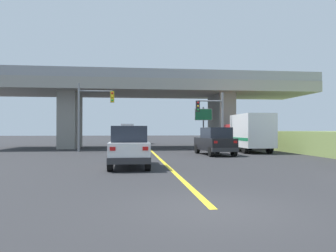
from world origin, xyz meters
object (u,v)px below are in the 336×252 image
(suv_crossing, at_px, (215,141))
(traffic_signal_nearside, at_px, (213,115))
(sedan_oncoming, at_px, (139,136))
(semi_truck_distant, at_px, (127,132))
(traffic_signal_farside, at_px, (91,108))
(highway_sign, at_px, (203,118))
(box_truck, at_px, (249,132))
(suv_lead, at_px, (129,147))

(suv_crossing, distance_m, traffic_signal_nearside, 5.00)
(sedan_oncoming, distance_m, semi_truck_distant, 18.18)
(traffic_signal_farside, bearing_deg, highway_sign, 21.57)
(box_truck, distance_m, traffic_signal_farside, 13.52)
(suv_lead, distance_m, traffic_signal_nearside, 13.89)
(suv_crossing, height_order, traffic_signal_farside, traffic_signal_farside)
(suv_crossing, bearing_deg, traffic_signal_nearside, 72.31)
(suv_lead, distance_m, highway_sign, 18.07)
(traffic_signal_nearside, distance_m, semi_truck_distant, 35.85)
(traffic_signal_nearside, height_order, traffic_signal_farside, traffic_signal_farside)
(traffic_signal_nearside, relative_size, highway_sign, 1.23)
(suv_lead, bearing_deg, suv_crossing, 49.12)
(traffic_signal_nearside, bearing_deg, semi_truck_distant, 102.34)
(suv_lead, bearing_deg, traffic_signal_farside, 105.13)
(highway_sign, bearing_deg, box_truck, -67.87)
(box_truck, xyz_separation_m, highway_sign, (-2.49, 6.11, 1.44))
(box_truck, distance_m, semi_truck_distant, 37.84)
(sedan_oncoming, xyz_separation_m, traffic_signal_farside, (-4.63, -16.46, 2.68))
(suv_crossing, relative_size, box_truck, 0.72)
(box_truck, bearing_deg, traffic_signal_nearside, 152.16)
(traffic_signal_farside, bearing_deg, sedan_oncoming, 74.28)
(sedan_oncoming, distance_m, highway_sign, 13.81)
(suv_lead, xyz_separation_m, highway_sign, (7.49, 16.32, 2.06))
(traffic_signal_farside, xyz_separation_m, highway_sign, (10.75, 4.25, -0.62))
(suv_lead, distance_m, semi_truck_distant, 46.61)
(sedan_oncoming, height_order, semi_truck_distant, semi_truck_distant)
(traffic_signal_nearside, bearing_deg, highway_sign, 87.63)
(suv_lead, relative_size, highway_sign, 1.12)
(suv_lead, xyz_separation_m, semi_truck_distant, (-0.36, 46.61, 0.57))
(box_truck, relative_size, highway_sign, 1.55)
(suv_crossing, xyz_separation_m, semi_truck_distant, (-6.62, 39.37, 0.57))
(box_truck, relative_size, semi_truck_distant, 0.96)
(sedan_oncoming, relative_size, highway_sign, 1.15)
(highway_sign, xyz_separation_m, semi_truck_distant, (-7.85, 30.29, -1.49))
(suv_crossing, bearing_deg, traffic_signal_farside, 148.62)
(traffic_signal_nearside, relative_size, traffic_signal_farside, 0.89)
(highway_sign, distance_m, semi_truck_distant, 31.33)
(box_truck, height_order, traffic_signal_farside, traffic_signal_farside)
(box_truck, distance_m, traffic_signal_nearside, 3.41)
(suv_crossing, height_order, semi_truck_distant, semi_truck_distant)
(suv_lead, bearing_deg, traffic_signal_nearside, 57.89)
(box_truck, bearing_deg, suv_lead, -134.33)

